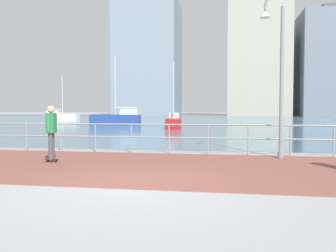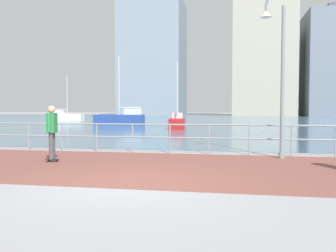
{
  "view_description": "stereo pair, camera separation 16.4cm",
  "coord_description": "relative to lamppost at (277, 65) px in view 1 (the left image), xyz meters",
  "views": [
    {
      "loc": [
        2.02,
        -7.23,
        1.61
      ],
      "look_at": [
        0.31,
        3.12,
        1.1
      ],
      "focal_mm": 37.42,
      "sensor_mm": 36.0,
      "label": 1
    },
    {
      "loc": [
        2.18,
        -7.2,
        1.61
      ],
      "look_at": [
        0.31,
        3.12,
        1.1
      ],
      "focal_mm": 37.42,
      "sensor_mm": 36.0,
      "label": 2
    }
  ],
  "objects": [
    {
      "name": "ground",
      "position": [
        -3.64,
        35.37,
        -3.04
      ],
      "size": [
        220.0,
        220.0,
        0.0
      ],
      "primitive_type": "plane",
      "color": "#9E9EA3"
    },
    {
      "name": "brick_paving",
      "position": [
        -3.64,
        -2.29,
        -3.04
      ],
      "size": [
        28.0,
        5.73,
        0.01
      ],
      "primitive_type": "cube",
      "color": "brown",
      "rests_on": "ground"
    },
    {
      "name": "harbor_water",
      "position": [
        -3.64,
        45.57,
        -3.04
      ],
      "size": [
        180.0,
        88.0,
        0.0
      ],
      "primitive_type": "cube",
      "color": "slate",
      "rests_on": "ground"
    },
    {
      "name": "waterfront_railing",
      "position": [
        -3.64,
        0.57,
        -2.3
      ],
      "size": [
        25.25,
        0.06,
        1.08
      ],
      "color": "#8C99A3",
      "rests_on": "ground"
    },
    {
      "name": "lamppost",
      "position": [
        0.0,
        0.0,
        0.0
      ],
      "size": [
        0.81,
        0.36,
        5.5
      ],
      "color": "gray",
      "rests_on": "ground"
    },
    {
      "name": "skateboarder",
      "position": [
        -6.82,
        -2.04,
        -2.02
      ],
      "size": [
        0.41,
        0.56,
        1.71
      ],
      "color": "black",
      "rests_on": "ground"
    },
    {
      "name": "sailboat_white",
      "position": [
        -23.9,
        33.1,
        -2.45
      ],
      "size": [
        4.49,
        1.55,
        6.23
      ],
      "color": "white",
      "rests_on": "ground"
    },
    {
      "name": "sailboat_yellow",
      "position": [
        -12.27,
        21.5,
        -2.39
      ],
      "size": [
        4.96,
        1.72,
        6.89
      ],
      "color": "#284799",
      "rests_on": "ground"
    },
    {
      "name": "sailboat_gray",
      "position": [
        -5.85,
        16.55,
        -2.52
      ],
      "size": [
        1.62,
        3.98,
        5.44
      ],
      "color": "#B21E1E",
      "rests_on": "ground"
    },
    {
      "name": "tower_slate",
      "position": [
        5.58,
        73.01,
        17.41
      ],
      "size": [
        13.93,
        13.17,
        42.57
      ],
      "color": "#B2AD99",
      "rests_on": "ground"
    },
    {
      "name": "tower_brick",
      "position": [
        -20.79,
        74.06,
        11.16
      ],
      "size": [
        15.0,
        14.7,
        30.07
      ],
      "color": "#8493A3",
      "rests_on": "ground"
    },
    {
      "name": "tower_steel",
      "position": [
        22.41,
        73.5,
        8.51
      ],
      "size": [
        15.83,
        16.31,
        24.76
      ],
      "color": "slate",
      "rests_on": "ground"
    }
  ]
}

